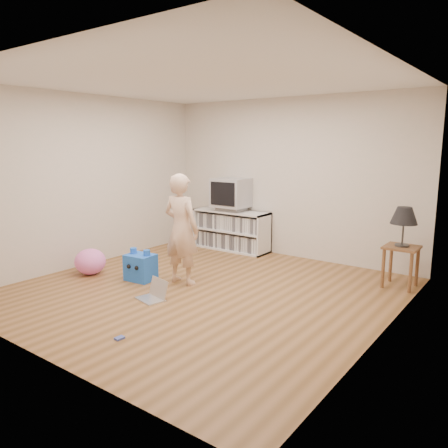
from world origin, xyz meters
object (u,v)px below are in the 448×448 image
side_table (401,256)px  plush_blue (141,267)px  person (181,229)px  plush_pink (90,262)px  media_unit (232,230)px  laptop (154,294)px  table_lamp (404,217)px  crt_tv (231,193)px  dvd_deck (231,209)px

side_table → plush_blue: (-2.96, -1.83, -0.23)m
person → plush_pink: 1.53m
media_unit → laptop: media_unit is taller
side_table → plush_blue: 3.49m
side_table → table_lamp: 0.53m
crt_tv → table_lamp: crt_tv is taller
dvd_deck → crt_tv: bearing=-90.0°
dvd_deck → person: (0.57, -1.95, 0.01)m
media_unit → crt_tv: size_ratio=2.33×
side_table → plush_pink: (-3.75, -2.07, -0.23)m
plush_blue → side_table: bearing=26.2°
laptop → plush_pink: 1.50m
side_table → laptop: size_ratio=1.37×
side_table → plush_pink: side_table is taller
plush_pink → laptop: bearing=-6.9°
media_unit → table_lamp: bearing=-7.4°
side_table → laptop: 3.22m
person → crt_tv: bearing=-75.7°
crt_tv → plush_pink: (-0.76, -2.44, -0.83)m
dvd_deck → crt_tv: (0.00, -0.00, 0.29)m
table_lamp → dvd_deck: bearing=172.9°
crt_tv → plush_pink: bearing=-107.4°
crt_tv → person: (0.57, -1.95, -0.28)m
dvd_deck → crt_tv: crt_tv is taller
table_lamp → laptop: size_ratio=1.29×
table_lamp → person: 2.89m
dvd_deck → side_table: (2.99, -0.37, -0.32)m
table_lamp → plush_blue: (-2.96, -1.83, -0.75)m
crt_tv → side_table: bearing=-7.0°
person → plush_pink: person is taller
person → laptop: person is taller
dvd_deck → plush_blue: dvd_deck is taller
laptop → plush_blue: 0.82m
crt_tv → side_table: crt_tv is taller
media_unit → plush_pink: media_unit is taller
table_lamp → plush_blue: table_lamp is taller
table_lamp → media_unit: bearing=172.6°
crt_tv → plush_blue: size_ratio=1.36×
media_unit → side_table: bearing=-7.4°
media_unit → table_lamp: size_ratio=2.72×
crt_tv → laptop: (0.72, -2.62, -0.95)m
person → plush_pink: (-1.34, -0.49, -0.56)m
plush_blue → dvd_deck: bearing=85.2°
crt_tv → table_lamp: 3.01m
crt_tv → plush_pink: 2.69m
media_unit → plush_pink: (-0.76, -2.46, -0.16)m
media_unit → crt_tv: (0.00, -0.02, 0.67)m
plush_blue → media_unit: bearing=85.2°
media_unit → plush_pink: bearing=-107.3°
plush_blue → table_lamp: bearing=26.2°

